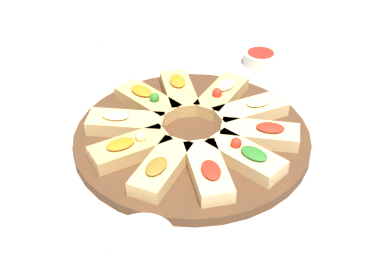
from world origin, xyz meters
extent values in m
plane|color=beige|center=(0.00, 0.00, 0.00)|extent=(3.00, 3.00, 0.00)
cylinder|color=#51331E|center=(0.00, 0.00, 0.01)|extent=(0.39, 0.39, 0.02)
cube|color=tan|center=(0.11, -0.01, 0.03)|extent=(0.13, 0.07, 0.02)
ellipsoid|color=beige|center=(0.13, -0.02, 0.04)|extent=(0.05, 0.03, 0.01)
sphere|color=red|center=(0.09, -0.01, 0.04)|extent=(0.02, 0.02, 0.02)
cube|color=tan|center=(0.09, 0.06, 0.03)|extent=(0.13, 0.11, 0.02)
ellipsoid|color=orange|center=(0.11, 0.07, 0.04)|extent=(0.05, 0.05, 0.01)
cube|color=tan|center=(0.05, 0.10, 0.03)|extent=(0.10, 0.14, 0.02)
ellipsoid|color=orange|center=(0.05, 0.12, 0.04)|extent=(0.04, 0.05, 0.01)
sphere|color=#2D7A28|center=(0.04, 0.08, 0.04)|extent=(0.02, 0.02, 0.02)
cube|color=#DBB775|center=(-0.03, 0.11, 0.03)|extent=(0.08, 0.13, 0.02)
ellipsoid|color=beige|center=(-0.03, 0.12, 0.04)|extent=(0.04, 0.05, 0.01)
cube|color=tan|center=(-0.09, 0.07, 0.03)|extent=(0.13, 0.12, 0.02)
ellipsoid|color=orange|center=(-0.10, 0.08, 0.04)|extent=(0.05, 0.05, 0.01)
sphere|color=beige|center=(-0.07, 0.06, 0.04)|extent=(0.02, 0.02, 0.02)
cube|color=#DBB775|center=(-0.11, 0.01, 0.03)|extent=(0.13, 0.06, 0.02)
ellipsoid|color=olive|center=(-0.13, 0.01, 0.04)|extent=(0.05, 0.03, 0.01)
cube|color=#E5C689|center=(-0.09, -0.06, 0.03)|extent=(0.13, 0.11, 0.02)
ellipsoid|color=red|center=(-0.11, -0.07, 0.04)|extent=(0.05, 0.05, 0.01)
cube|color=#E5C689|center=(-0.04, -0.10, 0.03)|extent=(0.09, 0.14, 0.02)
ellipsoid|color=#2D7A28|center=(-0.05, -0.12, 0.04)|extent=(0.04, 0.05, 0.01)
sphere|color=red|center=(-0.03, -0.09, 0.04)|extent=(0.02, 0.02, 0.02)
cube|color=#E5C689|center=(0.02, -0.11, 0.03)|extent=(0.08, 0.13, 0.02)
ellipsoid|color=red|center=(0.03, -0.12, 0.04)|extent=(0.04, 0.05, 0.01)
cube|color=#E5C689|center=(0.08, -0.08, 0.03)|extent=(0.13, 0.12, 0.02)
ellipsoid|color=beige|center=(0.09, -0.09, 0.04)|extent=(0.05, 0.05, 0.01)
cylinder|color=white|center=(0.33, 0.26, 0.01)|extent=(0.20, 0.20, 0.01)
torus|color=white|center=(0.33, 0.26, 0.01)|extent=(0.19, 0.19, 0.01)
cylinder|color=silver|center=(0.30, -0.04, 0.01)|extent=(0.07, 0.07, 0.03)
cylinder|color=#B22319|center=(0.30, -0.04, 0.02)|extent=(0.05, 0.05, 0.00)
camera|label=1|loc=(-0.66, -0.26, 0.54)|focal=50.00mm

